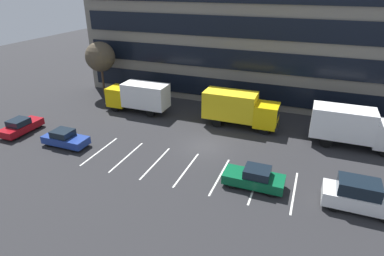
{
  "coord_description": "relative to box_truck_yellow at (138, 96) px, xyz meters",
  "views": [
    {
      "loc": [
        8.43,
        -24.78,
        13.97
      ],
      "look_at": [
        -1.38,
        0.42,
        1.4
      ],
      "focal_mm": 30.03,
      "sensor_mm": 36.0,
      "label": 1
    }
  ],
  "objects": [
    {
      "name": "ground_plane",
      "position": [
        9.8,
        -5.26,
        -1.92
      ],
      "size": [
        120.0,
        120.0,
        0.0
      ],
      "primitive_type": "plane",
      "color": "#262628"
    },
    {
      "name": "office_building",
      "position": [
        9.8,
        12.69,
        5.28
      ],
      "size": [
        40.83,
        13.87,
        14.4
      ],
      "color": "slate",
      "rests_on": "ground_plane"
    },
    {
      "name": "lot_markings",
      "position": [
        9.8,
        -9.59,
        -1.92
      ],
      "size": [
        16.94,
        5.4,
        0.01
      ],
      "color": "silver",
      "rests_on": "ground_plane"
    },
    {
      "name": "box_truck_yellow",
      "position": [
        0.0,
        0.0,
        0.0
      ],
      "size": [
        7.36,
        2.44,
        3.41
      ],
      "color": "yellow",
      "rests_on": "ground_plane"
    },
    {
      "name": "box_truck_white",
      "position": [
        22.27,
        -0.42,
        0.09
      ],
      "size": [
        7.71,
        2.55,
        3.58
      ],
      "color": "white",
      "rests_on": "ground_plane"
    },
    {
      "name": "box_truck_yellow_all",
      "position": [
        11.63,
        0.22,
        0.1
      ],
      "size": [
        7.74,
        2.56,
        3.59
      ],
      "color": "yellow",
      "rests_on": "ground_plane"
    },
    {
      "name": "sedan_maroon",
      "position": [
        -8.11,
        -9.24,
        -1.21
      ],
      "size": [
        1.77,
        4.22,
        1.51
      ],
      "color": "maroon",
      "rests_on": "ground_plane"
    },
    {
      "name": "sedan_forest",
      "position": [
        15.32,
        -9.95,
        -1.17
      ],
      "size": [
        4.42,
        1.85,
        1.58
      ],
      "color": "#0C5933",
      "rests_on": "ground_plane"
    },
    {
      "name": "sedan_navy",
      "position": [
        -2.14,
        -9.82,
        -1.21
      ],
      "size": [
        4.22,
        1.77,
        1.51
      ],
      "color": "navy",
      "rests_on": "ground_plane"
    },
    {
      "name": "suv_white",
      "position": [
        22.26,
        -9.95,
        -0.89
      ],
      "size": [
        4.72,
        2.0,
        2.13
      ],
      "color": "white",
      "rests_on": "ground_plane"
    },
    {
      "name": "bare_tree",
      "position": [
        -7.2,
        3.41,
        3.16
      ],
      "size": [
        3.71,
        3.71,
        6.96
      ],
      "color": "#473323",
      "rests_on": "ground_plane"
    }
  ]
}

